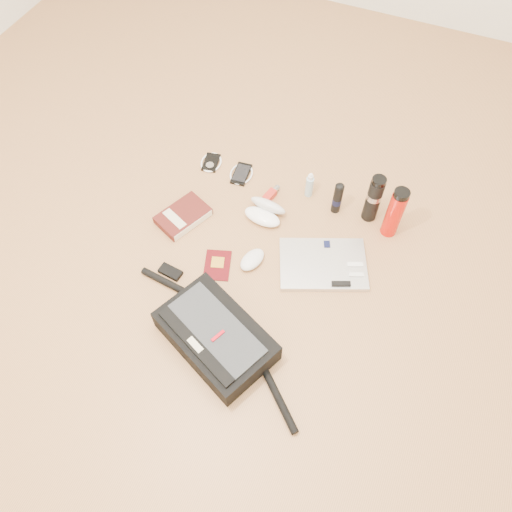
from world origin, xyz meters
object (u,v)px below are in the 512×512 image
(laptop, at_px, (323,264))
(thermos_red, at_px, (395,213))
(messenger_bag, at_px, (215,336))
(book, at_px, (183,216))
(thermos_black, at_px, (374,199))

(laptop, distance_m, thermos_red, 0.36)
(messenger_bag, bearing_deg, thermos_red, 82.74)
(messenger_bag, distance_m, laptop, 0.53)
(book, distance_m, thermos_red, 0.88)
(book, bearing_deg, messenger_bag, -27.16)
(book, bearing_deg, thermos_red, 42.37)
(laptop, bearing_deg, thermos_red, 31.64)
(laptop, xyz_separation_m, thermos_black, (0.10, 0.32, 0.11))
(book, bearing_deg, thermos_black, 47.60)
(laptop, distance_m, book, 0.63)
(messenger_bag, xyz_separation_m, thermos_black, (0.35, 0.78, 0.07))
(messenger_bag, bearing_deg, laptop, 85.46)
(thermos_black, bearing_deg, laptop, -107.22)
(book, distance_m, thermos_black, 0.80)
(laptop, relative_size, book, 1.62)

